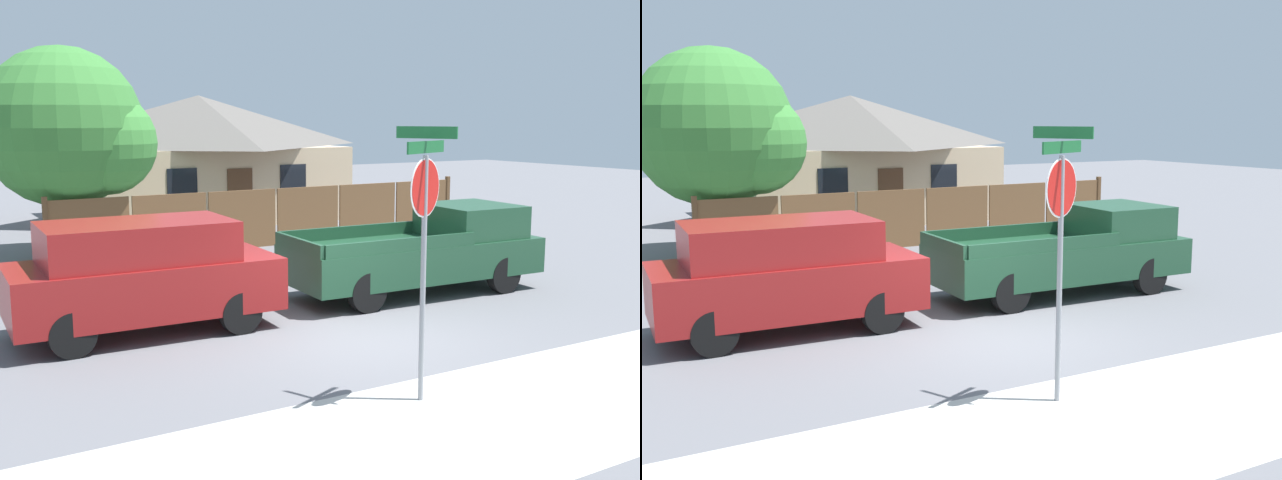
% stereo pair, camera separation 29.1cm
% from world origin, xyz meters
% --- Properties ---
extents(ground_plane, '(80.00, 80.00, 0.00)m').
position_xyz_m(ground_plane, '(0.00, 0.00, 0.00)').
color(ground_plane, slate).
extents(sidewalk_strip, '(36.00, 3.20, 0.01)m').
position_xyz_m(sidewalk_strip, '(0.00, -3.60, 0.00)').
color(sidewalk_strip, beige).
rests_on(sidewalk_strip, ground).
extents(wooden_fence, '(12.85, 0.12, 1.75)m').
position_xyz_m(wooden_fence, '(3.12, 9.07, 0.83)').
color(wooden_fence, brown).
rests_on(wooden_fence, ground).
extents(house, '(9.66, 7.67, 4.48)m').
position_xyz_m(house, '(3.65, 16.30, 2.32)').
color(house, beige).
rests_on(house, ground).
extents(oak_tree, '(4.41, 4.20, 5.51)m').
position_xyz_m(oak_tree, '(-2.25, 10.27, 3.32)').
color(oak_tree, brown).
rests_on(oak_tree, ground).
extents(red_suv, '(4.55, 2.10, 1.93)m').
position_xyz_m(red_suv, '(-2.94, 2.26, 1.03)').
color(red_suv, maroon).
rests_on(red_suv, ground).
extents(orange_pickup, '(5.53, 2.24, 1.80)m').
position_xyz_m(orange_pickup, '(3.11, 2.24, 0.88)').
color(orange_pickup, '#1E472D').
rests_on(orange_pickup, ground).
extents(stop_sign, '(0.86, 0.78, 3.55)m').
position_xyz_m(stop_sign, '(-0.81, -2.65, 2.43)').
color(stop_sign, gray).
rests_on(stop_sign, ground).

